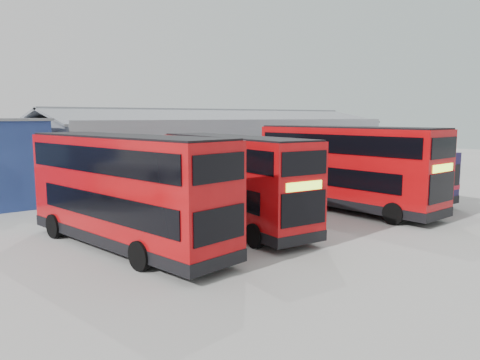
% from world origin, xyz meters
% --- Properties ---
extents(ground_plane, '(120.00, 120.00, 0.00)m').
position_xyz_m(ground_plane, '(0.00, 0.00, 0.00)').
color(ground_plane, gray).
rests_on(ground_plane, ground).
extents(maintenance_shed, '(30.50, 12.00, 5.89)m').
position_xyz_m(maintenance_shed, '(8.00, 20.00, 2.60)').
color(maintenance_shed, gray).
rests_on(maintenance_shed, ground).
extents(double_decker_left, '(4.06, 10.89, 4.51)m').
position_xyz_m(double_decker_left, '(-8.45, 3.56, 2.24)').
color(double_decker_left, '#B00A0D').
rests_on(double_decker_left, ground).
extents(double_decker_centre, '(3.48, 10.40, 4.32)m').
position_xyz_m(double_decker_centre, '(-2.90, 3.79, 2.15)').
color(double_decker_centre, '#B00A0D').
rests_on(double_decker_centre, ground).
extents(double_decker_right, '(3.12, 11.16, 4.68)m').
position_xyz_m(double_decker_right, '(4.62, 3.17, 2.33)').
color(double_decker_right, '#B00A0D').
rests_on(double_decker_right, ground).
extents(single_decker_blue, '(3.32, 12.01, 3.22)m').
position_xyz_m(single_decker_blue, '(8.70, 5.21, 1.60)').
color(single_decker_blue, '#0F0C37').
rests_on(single_decker_blue, ground).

